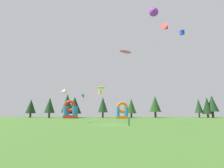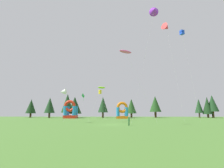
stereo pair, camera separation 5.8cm
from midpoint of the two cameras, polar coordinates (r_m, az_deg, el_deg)
The scene contains 23 objects.
ground_plane at distance 34.98m, azimuth -0.49°, elevation -12.68°, with size 120.00×120.00×0.00m, color #47752D.
kite_purple_delta at distance 48.58m, azimuth 13.16°, elevation 21.64°, with size 7.10×2.62×28.09m.
kite_blue_box at distance 43.79m, azimuth 21.21°, elevation 14.83°, with size 3.72×1.79×20.01m.
kite_white_delta at distance 42.83m, azimuth -15.12°, elevation -2.38°, with size 1.48×2.36×7.70m.
kite_lime_parafoil at distance 49.96m, azimuth -3.27°, elevation -1.14°, with size 2.82×1.30×9.44m.
kite_pink_parafoil at distance 37.61m, azimuth 4.30°, elevation 10.10°, with size 7.72×2.22×15.05m.
kite_yellow_box at distance 44.74m, azimuth -3.77°, elevation -2.51°, with size 2.94×2.38×7.75m.
kite_green_diamond at distance 63.61m, azimuth -8.91°, elevation -3.71°, with size 2.00×1.40×8.57m.
kite_red_delta at distance 50.75m, azimuth 16.73°, elevation 16.70°, with size 3.67×4.18×24.99m.
person_near_camera at distance 32.37m, azimuth 5.36°, elevation -11.17°, with size 0.35×0.35×1.69m.
inflatable_orange_dome at distance 67.02m, azimuth 3.24°, elevation -8.92°, with size 4.28×4.84×6.04m.
inflatable_blue_arch at distance 71.61m, azimuth -12.94°, elevation -8.44°, with size 4.65×4.79×6.79m.
tree_row_0 at distance 88.02m, azimuth -24.11°, elevation -6.45°, with size 4.37×4.37×7.90m.
tree_row_1 at distance 81.02m, azimuth -18.99°, elevation -6.35°, with size 4.37×4.37×8.45m.
tree_row_2 at distance 78.17m, azimuth -13.84°, elevation -5.92°, with size 4.97×4.97×9.90m.
tree_row_3 at distance 81.04m, azimuth -11.64°, elevation -6.58°, with size 6.03×6.03×8.91m.
tree_row_4 at distance 76.78m, azimuth -2.84°, elevation -6.52°, with size 4.23×4.23×8.72m.
tree_row_5 at distance 79.15m, azimuth 6.13°, elevation -6.94°, with size 4.39×4.39×8.03m.
tree_row_6 at distance 79.86m, azimuth 13.46°, elevation -6.16°, with size 4.89×4.89×9.12m.
tree_row_7 at distance 85.57m, azimuth 25.66°, elevation -6.24°, with size 3.35×3.35×7.93m.
tree_row_8 at distance 86.00m, azimuth 27.81°, elevation -6.04°, with size 4.02×4.02×8.57m.
tree_row_9 at distance 86.64m, azimuth 27.92°, elevation -6.05°, with size 3.02×3.02×7.68m.
tree_row_10 at distance 87.09m, azimuth 29.03°, elevation -5.37°, with size 4.84×4.84×9.37m.
Camera 2 is at (1.32, -34.88, 2.37)m, focal length 29.04 mm.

